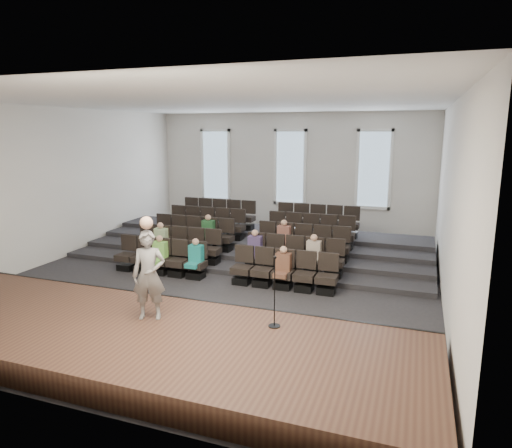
{
  "coord_description": "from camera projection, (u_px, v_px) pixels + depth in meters",
  "views": [
    {
      "loc": [
        5.24,
        -12.04,
        4.25
      ],
      "look_at": [
        0.75,
        0.5,
        1.51
      ],
      "focal_mm": 32.0,
      "sensor_mm": 36.0,
      "label": 1
    }
  ],
  "objects": [
    {
      "name": "mic_stand",
      "position": [
        274.0,
        306.0,
        8.81
      ],
      "size": [
        0.24,
        0.24,
        1.43
      ],
      "color": "black",
      "rests_on": "stage"
    },
    {
      "name": "wall_back",
      "position": [
        290.0,
        172.0,
        19.66
      ],
      "size": [
        12.0,
        0.04,
        5.0
      ],
      "primitive_type": "cube",
      "color": "silver",
      "rests_on": "ground"
    },
    {
      "name": "windows",
      "position": [
        290.0,
        167.0,
        19.55
      ],
      "size": [
        8.44,
        0.1,
        3.24
      ],
      "color": "white",
      "rests_on": "wall_back"
    },
    {
      "name": "audience",
      "position": [
        231.0,
        246.0,
        13.82
      ],
      "size": [
        5.45,
        2.64,
        1.1
      ],
      "color": "#83D756",
      "rests_on": "seating_rows"
    },
    {
      "name": "speaker",
      "position": [
        149.0,
        275.0,
        9.12
      ],
      "size": [
        0.78,
        0.64,
        1.82
      ],
      "primitive_type": "imported",
      "rotation": [
        0.0,
        0.0,
        0.36
      ],
      "color": "slate",
      "rests_on": "stage"
    },
    {
      "name": "seating_rows",
      "position": [
        245.0,
        241.0,
        14.97
      ],
      "size": [
        6.8,
        4.7,
        1.67
      ],
      "color": "black",
      "rests_on": "ground"
    },
    {
      "name": "risers",
      "position": [
        261.0,
        244.0,
        16.57
      ],
      "size": [
        11.8,
        4.8,
        0.6
      ],
      "color": "black",
      "rests_on": "ground"
    },
    {
      "name": "ground",
      "position": [
        227.0,
        275.0,
        13.69
      ],
      "size": [
        14.0,
        14.0,
        0.0
      ],
      "primitive_type": "plane",
      "color": "black",
      "rests_on": "ground"
    },
    {
      "name": "stage_lip",
      "position": [
        170.0,
        306.0,
        10.56
      ],
      "size": [
        11.8,
        0.06,
        0.52
      ],
      "primitive_type": "cube",
      "color": "black",
      "rests_on": "ground"
    },
    {
      "name": "stage",
      "position": [
        124.0,
        338.0,
        8.93
      ],
      "size": [
        11.8,
        3.6,
        0.5
      ],
      "primitive_type": "cube",
      "color": "#462C1E",
      "rests_on": "ground"
    },
    {
      "name": "ceiling",
      "position": [
        225.0,
        103.0,
        12.68
      ],
      "size": [
        12.0,
        14.0,
        0.02
      ],
      "primitive_type": "cube",
      "color": "white",
      "rests_on": "ground"
    },
    {
      "name": "wall_right",
      "position": [
        451.0,
        203.0,
        11.2
      ],
      "size": [
        0.04,
        14.0,
        5.0
      ],
      "primitive_type": "cube",
      "color": "silver",
      "rests_on": "ground"
    },
    {
      "name": "wall_front",
      "position": [
        36.0,
        252.0,
        6.71
      ],
      "size": [
        12.0,
        0.04,
        5.0
      ],
      "primitive_type": "cube",
      "color": "silver",
      "rests_on": "ground"
    },
    {
      "name": "wall_left",
      "position": [
        60.0,
        184.0,
        15.17
      ],
      "size": [
        0.04,
        14.0,
        5.0
      ],
      "primitive_type": "cube",
      "color": "silver",
      "rests_on": "ground"
    }
  ]
}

